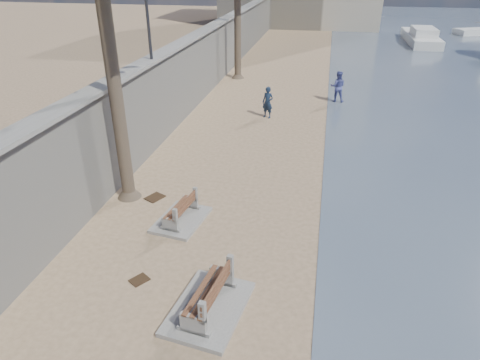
{
  "coord_description": "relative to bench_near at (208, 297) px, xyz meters",
  "views": [
    {
      "loc": [
        1.77,
        -4.28,
        7.2
      ],
      "look_at": [
        -0.5,
        7.0,
        1.2
      ],
      "focal_mm": 32.0,
      "sensor_mm": 36.0,
      "label": 1
    }
  ],
  "objects": [
    {
      "name": "seawall",
      "position": [
        -4.83,
        17.24,
        1.34
      ],
      "size": [
        0.45,
        70.0,
        3.5
      ],
      "primitive_type": "cube",
      "color": "gray",
      "rests_on": "ground_plane"
    },
    {
      "name": "wall_cap",
      "position": [
        -4.83,
        17.24,
        3.14
      ],
      "size": [
        0.8,
        70.0,
        0.12
      ],
      "primitive_type": "cube",
      "color": "gray",
      "rests_on": "seawall"
    },
    {
      "name": "bench_near",
      "position": [
        0.0,
        0.0,
        0.0
      ],
      "size": [
        1.82,
        2.42,
        0.93
      ],
      "color": "gray",
      "rests_on": "ground_plane"
    },
    {
      "name": "bench_far",
      "position": [
        -1.81,
        3.45,
        -0.06
      ],
      "size": [
        1.54,
        2.04,
        0.78
      ],
      "color": "gray",
      "rests_on": "ground_plane"
    },
    {
      "name": "person_a",
      "position": [
        -0.58,
        13.52,
        0.49
      ],
      "size": [
        0.75,
        0.62,
        1.79
      ],
      "primitive_type": "imported",
      "rotation": [
        0.0,
        0.0,
        -0.33
      ],
      "color": "#15243C",
      "rests_on": "ground_plane"
    },
    {
      "name": "person_b",
      "position": [
        2.85,
        16.97,
        0.53
      ],
      "size": [
        0.91,
        0.71,
        1.88
      ],
      "primitive_type": "imported",
      "rotation": [
        0.0,
        0.0,
        3.15
      ],
      "color": "#474E94",
      "rests_on": "ground_plane"
    },
    {
      "name": "yacht_far",
      "position": [
        10.65,
        37.75,
        -0.06
      ],
      "size": [
        2.49,
        8.87,
        1.5
      ],
      "primitive_type": null,
      "rotation": [
        0.0,
        0.0,
        1.57
      ],
      "color": "silver",
      "rests_on": "bay_water"
    },
    {
      "name": "debris_c",
      "position": [
        -3.14,
        4.66,
        -0.39
      ],
      "size": [
        0.69,
        0.75,
        0.03
      ],
      "primitive_type": "cube",
      "rotation": [
        0.0,
        0.0,
        1.12
      ],
      "color": "#382616",
      "rests_on": "ground_plane"
    },
    {
      "name": "debris_d",
      "position": [
        -1.98,
        0.64,
        -0.39
      ],
      "size": [
        0.54,
        0.56,
        0.03
      ],
      "primitive_type": "cube",
      "rotation": [
        0.0,
        0.0,
        4.12
      ],
      "color": "#382616",
      "rests_on": "ground_plane"
    }
  ]
}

